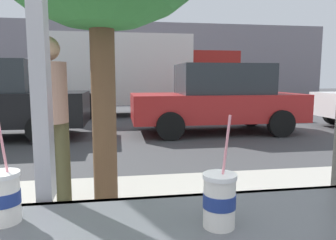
{
  "coord_description": "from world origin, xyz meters",
  "views": [
    {
      "loc": [
        0.24,
        -0.99,
        1.38
      ],
      "look_at": [
        0.72,
        2.02,
        0.97
      ],
      "focal_mm": 33.9,
      "sensor_mm": 36.0,
      "label": 1
    }
  ],
  "objects_px": {
    "soda_cup_right": "(3,196)",
    "pedestrian": "(51,113)",
    "parked_car_red": "(218,98)",
    "box_truck": "(136,72)",
    "soda_cup_left": "(219,199)"
  },
  "relations": [
    {
      "from": "soda_cup_right",
      "to": "pedestrian",
      "type": "xyz_separation_m",
      "value": [
        -0.31,
        2.17,
        0.0
      ]
    },
    {
      "from": "parked_car_red",
      "to": "box_truck",
      "type": "height_order",
      "value": "box_truck"
    },
    {
      "from": "parked_car_red",
      "to": "pedestrian",
      "type": "relative_size",
      "value": 2.61
    },
    {
      "from": "soda_cup_left",
      "to": "pedestrian",
      "type": "height_order",
      "value": "pedestrian"
    },
    {
      "from": "soda_cup_left",
      "to": "pedestrian",
      "type": "xyz_separation_m",
      "value": [
        -0.89,
        2.29,
        0.0
      ]
    },
    {
      "from": "soda_cup_right",
      "to": "box_truck",
      "type": "distance_m",
      "value": 11.17
    },
    {
      "from": "box_truck",
      "to": "pedestrian",
      "type": "relative_size",
      "value": 4.35
    },
    {
      "from": "soda_cup_right",
      "to": "pedestrian",
      "type": "distance_m",
      "value": 2.2
    },
    {
      "from": "soda_cup_left",
      "to": "soda_cup_right",
      "type": "height_order",
      "value": "soda_cup_left"
    },
    {
      "from": "pedestrian",
      "to": "soda_cup_left",
      "type": "bearing_deg",
      "value": -68.85
    },
    {
      "from": "box_truck",
      "to": "pedestrian",
      "type": "height_order",
      "value": "box_truck"
    },
    {
      "from": "soda_cup_left",
      "to": "parked_car_red",
      "type": "distance_m",
      "value": 7.3
    },
    {
      "from": "soda_cup_left",
      "to": "parked_car_red",
      "type": "relative_size",
      "value": 0.07
    },
    {
      "from": "soda_cup_left",
      "to": "parked_car_red",
      "type": "bearing_deg",
      "value": 72.11
    },
    {
      "from": "box_truck",
      "to": "pedestrian",
      "type": "xyz_separation_m",
      "value": [
        -1.3,
        -8.94,
        -0.53
      ]
    }
  ]
}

